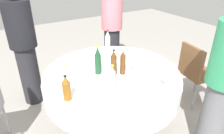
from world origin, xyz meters
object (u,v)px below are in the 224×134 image
at_px(wine_glass_west, 131,63).
at_px(person_north, 224,82).
at_px(bottle_dark_green_far, 98,61).
at_px(wine_glass_far, 165,77).
at_px(person_right, 112,27).
at_px(plate_rear, 145,64).
at_px(person_mid, 24,46).
at_px(bottle_clear_north, 108,43).
at_px(bottle_clear_mid, 112,81).
at_px(chair_near, 195,70).
at_px(bottle_brown_west, 114,63).
at_px(plate_inner, 111,60).
at_px(bottle_brown_south, 123,63).
at_px(plate_front, 65,68).
at_px(plate_east, 144,78).
at_px(dining_table, 112,82).
at_px(bottle_amber_right, 67,89).

distance_m(wine_glass_west, person_north, 0.90).
distance_m(bottle_dark_green_far, wine_glass_far, 0.71).
xyz_separation_m(wine_glass_west, person_right, (0.52, 1.25, -0.01)).
height_order(plate_rear, person_mid, person_mid).
relative_size(bottle_dark_green_far, person_right, 0.20).
relative_size(wine_glass_west, person_north, 0.09).
xyz_separation_m(bottle_clear_north, person_mid, (-0.93, 0.55, -0.04)).
relative_size(plate_rear, person_right, 0.13).
distance_m(bottle_clear_north, person_mid, 1.08).
relative_size(bottle_clear_mid, chair_near, 0.34).
relative_size(bottle_clear_mid, bottle_brown_west, 1.03).
distance_m(plate_inner, person_north, 1.23).
bearing_deg(wine_glass_far, bottle_brown_west, 123.04).
distance_m(bottle_clear_north, bottle_brown_south, 0.57).
xyz_separation_m(plate_inner, plate_front, (-0.55, 0.10, 0.00)).
relative_size(bottle_clear_north, plate_inner, 1.37).
relative_size(plate_east, person_mid, 0.15).
relative_size(plate_inner, person_north, 0.14).
height_order(wine_glass_far, person_north, person_north).
bearing_deg(plate_inner, plate_east, -82.47).
bearing_deg(bottle_brown_south, chair_near, -5.43).
bearing_deg(dining_table, plate_inner, 60.71).
bearing_deg(bottle_dark_green_far, person_right, 52.53).
xyz_separation_m(bottle_clear_mid, person_right, (0.92, 1.51, -0.04)).
bearing_deg(wine_glass_west, plate_inner, 96.65).
xyz_separation_m(bottle_clear_north, bottle_dark_green_far, (-0.36, -0.41, -0.00)).
relative_size(wine_glass_west, person_mid, 0.09).
xyz_separation_m(bottle_brown_west, wine_glass_west, (0.20, -0.04, -0.03)).
relative_size(bottle_amber_right, person_north, 0.15).
bearing_deg(plate_front, bottle_clear_mid, -74.66).
relative_size(bottle_brown_west, wine_glass_far, 1.93).
height_order(wine_glass_far, plate_east, wine_glass_far).
distance_m(dining_table, plate_front, 0.55).
height_order(wine_glass_west, wine_glass_far, wine_glass_far).
bearing_deg(bottle_amber_right, plate_rear, 9.80).
relative_size(bottle_amber_right, wine_glass_west, 1.66).
height_order(wine_glass_far, person_mid, person_mid).
xyz_separation_m(bottle_dark_green_far, plate_inner, (0.28, 0.19, -0.14)).
relative_size(bottle_brown_west, person_right, 0.18).
height_order(wine_glass_west, plate_rear, wine_glass_west).
height_order(bottle_clear_north, person_right, person_right).
relative_size(bottle_amber_right, bottle_brown_south, 0.88).
bearing_deg(person_mid, person_north, -89.21).
xyz_separation_m(bottle_clear_mid, bottle_brown_west, (0.20, 0.30, -0.00)).
bearing_deg(wine_glass_far, plate_east, 107.06).
bearing_deg(bottle_clear_north, person_mid, 149.31).
xyz_separation_m(bottle_brown_south, wine_glass_far, (0.20, -0.43, -0.02)).
relative_size(wine_glass_far, plate_front, 0.68).
bearing_deg(plate_inner, person_right, 58.22).
height_order(bottle_clear_north, person_north, person_north).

